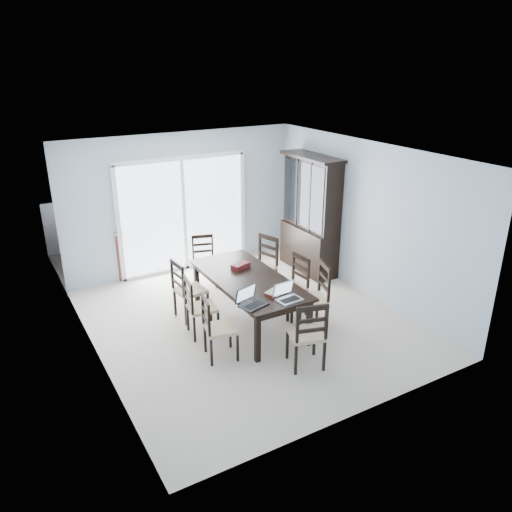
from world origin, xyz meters
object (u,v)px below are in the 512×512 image
at_px(chair_left_far, 184,284).
at_px(chair_right_near, 316,289).
at_px(hot_tub, 141,236).
at_px(chair_end_near, 309,329).
at_px(china_hutch, 310,216).
at_px(dining_table, 248,282).
at_px(game_box, 240,266).
at_px(laptop_dark, 253,302).
at_px(laptop_silver, 289,297).
at_px(chair_right_far, 264,259).
at_px(chair_left_mid, 196,301).
at_px(cell_phone, 290,298).
at_px(chair_right_mid, 295,279).
at_px(chair_end_far, 204,255).
at_px(chair_left_near, 214,321).

relative_size(chair_left_far, chair_right_near, 0.94).
bearing_deg(hot_tub, chair_end_near, -82.40).
height_order(china_hutch, hot_tub, china_hutch).
distance_m(dining_table, game_box, 0.41).
height_order(chair_left_far, chair_right_near, chair_right_near).
bearing_deg(chair_right_near, game_box, 52.50).
distance_m(laptop_dark, laptop_silver, 0.51).
bearing_deg(chair_end_near, game_box, 106.29).
xyz_separation_m(dining_table, laptop_dark, (-0.38, -0.82, 0.14)).
xyz_separation_m(dining_table, chair_right_far, (0.77, 0.84, -0.07)).
bearing_deg(game_box, laptop_silver, -88.10).
bearing_deg(dining_table, china_hutch, 31.71).
distance_m(chair_right_near, game_box, 1.26).
distance_m(chair_left_mid, chair_left_far, 0.56).
height_order(chair_right_far, cell_phone, chair_right_far).
bearing_deg(chair_left_far, dining_table, 48.85).
bearing_deg(chair_right_far, chair_right_mid, 163.68).
bearing_deg(chair_right_mid, chair_right_far, -2.65).
xyz_separation_m(chair_right_mid, laptop_dark, (-1.18, -0.75, 0.23)).
xyz_separation_m(chair_right_near, laptop_silver, (-0.67, -0.29, 0.17)).
relative_size(chair_right_near, hot_tub, 0.57).
relative_size(chair_right_mid, chair_end_far, 1.06).
relative_size(chair_left_mid, chair_right_far, 0.92).
xyz_separation_m(china_hutch, cell_phone, (-1.85, -2.13, -0.32)).
xyz_separation_m(chair_left_mid, laptop_dark, (0.46, -0.86, 0.25)).
bearing_deg(laptop_dark, china_hutch, 25.23).
distance_m(dining_table, cell_phone, 0.90).
xyz_separation_m(chair_left_mid, laptop_silver, (0.96, -0.97, 0.25)).
xyz_separation_m(chair_left_near, chair_left_mid, (0.03, 0.67, -0.00)).
height_order(chair_left_near, laptop_silver, chair_left_near).
height_order(chair_left_near, chair_end_far, chair_left_near).
relative_size(china_hutch, laptop_silver, 6.21).
relative_size(chair_left_far, game_box, 3.73).
distance_m(chair_right_mid, laptop_dark, 1.42).
relative_size(chair_left_mid, hot_tub, 0.50).
bearing_deg(chair_right_near, chair_left_far, 69.71).
relative_size(chair_left_far, cell_phone, 10.77).
distance_m(chair_left_mid, chair_right_mid, 1.65).
distance_m(chair_end_far, laptop_dark, 2.54).
distance_m(chair_right_near, chair_right_mid, 0.57).
height_order(chair_left_mid, chair_end_near, chair_end_near).
relative_size(chair_end_near, hot_tub, 0.54).
xyz_separation_m(dining_table, chair_left_mid, (-0.84, 0.04, -0.11)).
distance_m(china_hutch, chair_right_mid, 1.87).
distance_m(china_hutch, chair_left_far, 2.93).
relative_size(chair_right_far, laptop_silver, 3.24).
distance_m(game_box, hot_tub, 3.11).
bearing_deg(hot_tub, chair_left_mid, -94.36).
bearing_deg(laptop_dark, laptop_silver, -27.39).
height_order(chair_left_mid, chair_left_far, chair_left_far).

